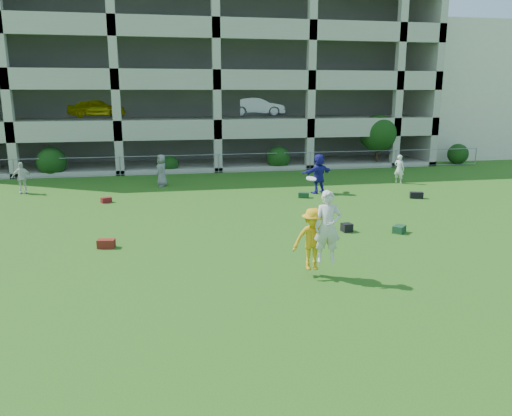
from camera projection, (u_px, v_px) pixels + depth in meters
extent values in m
plane|color=#235114|center=(305.00, 283.00, 13.26)|extent=(100.00, 100.00, 0.00)
cube|color=beige|center=(469.00, 92.00, 43.21)|extent=(16.00, 14.00, 10.00)
imported|color=silver|center=(21.00, 178.00, 24.84)|extent=(0.97, 0.53, 1.58)
imported|color=slate|center=(162.00, 170.00, 26.80)|extent=(0.81, 0.98, 1.71)
imported|color=navy|center=(319.00, 174.00, 24.92)|extent=(1.91, 1.28, 1.97)
imported|color=white|center=(399.00, 169.00, 27.68)|extent=(0.66, 0.69, 1.59)
cube|color=#57150E|center=(106.00, 244.00, 16.24)|extent=(0.59, 0.38, 0.28)
cube|color=#12321B|center=(399.00, 229.00, 17.99)|extent=(0.60, 0.60, 0.26)
cube|color=black|center=(347.00, 227.00, 18.14)|extent=(0.39, 0.39, 0.30)
cube|color=black|center=(416.00, 195.00, 23.83)|extent=(0.66, 0.48, 0.30)
cube|color=maroon|center=(106.00, 200.00, 22.90)|extent=(0.53, 0.46, 0.24)
cube|color=#14371B|center=(304.00, 195.00, 23.97)|extent=(0.57, 0.44, 0.25)
imported|color=gold|center=(313.00, 239.00, 13.53)|extent=(1.13, 0.67, 1.72)
imported|color=silver|center=(328.00, 227.00, 13.22)|extent=(0.79, 0.60, 1.94)
cylinder|color=white|center=(311.00, 179.00, 13.24)|extent=(0.28, 0.27, 0.11)
cube|color=#9E998C|center=(198.00, 80.00, 43.20)|extent=(30.00, 0.50, 12.00)
cube|color=#9E998C|center=(392.00, 79.00, 39.52)|extent=(0.50, 14.00, 12.00)
cube|color=#9E998C|center=(208.00, 157.00, 38.07)|extent=(30.00, 14.00, 0.30)
cube|color=#9E998C|center=(207.00, 117.00, 37.39)|extent=(30.00, 14.00, 0.30)
cube|color=#9E998C|center=(206.00, 76.00, 36.72)|extent=(30.00, 14.00, 0.30)
cube|color=#9E998C|center=(205.00, 33.00, 36.04)|extent=(30.00, 14.00, 0.30)
cube|color=#9E998C|center=(218.00, 132.00, 30.98)|extent=(30.00, 0.30, 0.90)
cube|color=#9E998C|center=(217.00, 82.00, 30.30)|extent=(30.00, 0.30, 0.90)
cube|color=#9E998C|center=(216.00, 30.00, 29.63)|extent=(30.00, 0.30, 0.90)
cube|color=#9E998C|center=(4.00, 73.00, 28.04)|extent=(0.50, 0.50, 12.00)
cube|color=#9E998C|center=(115.00, 74.00, 29.17)|extent=(0.50, 0.50, 12.00)
cube|color=#9E998C|center=(216.00, 75.00, 30.30)|extent=(0.50, 0.50, 12.00)
cube|color=#9E998C|center=(311.00, 75.00, 31.43)|extent=(0.50, 0.50, 12.00)
cube|color=#9E998C|center=(399.00, 76.00, 32.56)|extent=(0.50, 0.50, 12.00)
cube|color=#605E59|center=(203.00, 78.00, 38.66)|extent=(29.00, 9.00, 11.60)
imported|color=#FFE90D|center=(98.00, 107.00, 33.87)|extent=(3.94, 1.72, 1.32)
imported|color=#B1B2B8|center=(258.00, 106.00, 35.96)|extent=(4.16, 1.95, 1.32)
cylinder|color=gray|center=(14.00, 169.00, 29.03)|extent=(0.06, 0.06, 1.20)
cylinder|color=gray|center=(120.00, 166.00, 30.15)|extent=(0.06, 0.06, 1.20)
cylinder|color=gray|center=(219.00, 163.00, 31.28)|extent=(0.06, 0.06, 1.20)
cylinder|color=gray|center=(310.00, 161.00, 32.41)|extent=(0.06, 0.06, 1.20)
cylinder|color=gray|center=(396.00, 159.00, 33.54)|extent=(0.06, 0.06, 1.20)
cylinder|color=gray|center=(476.00, 156.00, 34.67)|extent=(0.06, 0.06, 1.20)
cylinder|color=gray|center=(218.00, 155.00, 31.16)|extent=(36.00, 0.04, 0.04)
cylinder|color=gray|center=(219.00, 172.00, 31.40)|extent=(36.00, 0.04, 0.04)
sphere|color=#163D11|center=(52.00, 162.00, 29.91)|extent=(1.76, 1.76, 1.76)
sphere|color=#163D11|center=(170.00, 164.00, 31.30)|extent=(1.10, 1.10, 1.10)
sphere|color=#163D11|center=(278.00, 158.00, 32.57)|extent=(1.54, 1.54, 1.54)
cylinder|color=#382314|center=(377.00, 152.00, 34.03)|extent=(0.16, 0.16, 1.96)
sphere|color=#163D11|center=(378.00, 133.00, 33.75)|extent=(2.52, 2.52, 2.52)
sphere|color=#163D11|center=(458.00, 154.00, 35.03)|extent=(1.43, 1.43, 1.43)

